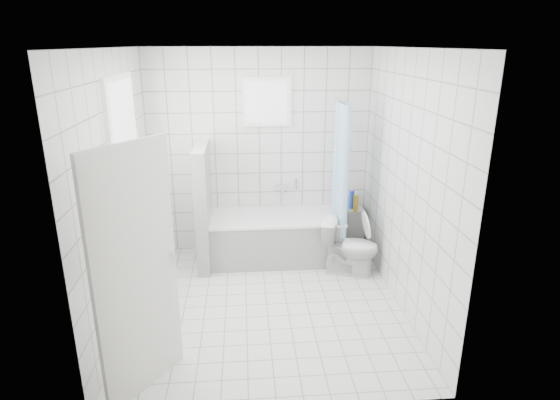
{
  "coord_description": "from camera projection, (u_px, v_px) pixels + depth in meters",
  "views": [
    {
      "loc": [
        -0.21,
        -4.35,
        2.64
      ],
      "look_at": [
        0.17,
        0.35,
        1.05
      ],
      "focal_mm": 30.0,
      "sensor_mm": 36.0,
      "label": 1
    }
  ],
  "objects": [
    {
      "name": "toilet",
      "position": [
        350.0,
        247.0,
        5.56
      ],
      "size": [
        0.74,
        0.56,
        0.67
      ],
      "primitive_type": "imported",
      "rotation": [
        0.0,
        0.0,
        1.27
      ],
      "color": "white",
      "rests_on": "ground"
    },
    {
      "name": "sill_bottles",
      "position": [
        135.0,
        212.0,
        4.67
      ],
      "size": [
        0.18,
        0.75,
        0.33
      ],
      "color": "#C964B1",
      "rests_on": "window_sill"
    },
    {
      "name": "partition_wall",
      "position": [
        204.0,
        206.0,
        5.69
      ],
      "size": [
        0.15,
        0.85,
        1.5
      ],
      "primitive_type": "cube",
      "color": "white",
      "rests_on": "ground"
    },
    {
      "name": "wall_front",
      "position": [
        277.0,
        253.0,
        3.14
      ],
      "size": [
        2.8,
        0.02,
        2.6
      ],
      "primitive_type": "cube",
      "color": "white",
      "rests_on": "ground"
    },
    {
      "name": "curtain_rod",
      "position": [
        341.0,
        101.0,
        5.44
      ],
      "size": [
        0.02,
        0.8,
        0.02
      ],
      "primitive_type": "cylinder",
      "rotation": [
        1.57,
        0.0,
        0.0
      ],
      "color": "silver",
      "rests_on": "wall_back"
    },
    {
      "name": "window_back",
      "position": [
        267.0,
        102.0,
        5.73
      ],
      "size": [
        0.5,
        0.01,
        0.5
      ],
      "primitive_type": "cube",
      "color": "white",
      "rests_on": "wall_back"
    },
    {
      "name": "ledge_bottles",
      "position": [
        351.0,
        202.0,
        6.1
      ],
      "size": [
        0.19,
        0.18,
        0.25
      ],
      "color": "green",
      "rests_on": "tiled_ledge"
    },
    {
      "name": "shower_curtain",
      "position": [
        340.0,
        178.0,
        5.61
      ],
      "size": [
        0.14,
        0.48,
        1.78
      ],
      "primitive_type": null,
      "color": "#48A0D5",
      "rests_on": "curtain_rod"
    },
    {
      "name": "wall_back",
      "position": [
        259.0,
        153.0,
        5.97
      ],
      "size": [
        2.8,
        0.02,
        2.6
      ],
      "primitive_type": "cube",
      "color": "white",
      "rests_on": "ground"
    },
    {
      "name": "window_left",
      "position": [
        127.0,
        153.0,
        4.64
      ],
      "size": [
        0.01,
        0.9,
        1.4
      ],
      "primitive_type": "cube",
      "color": "white",
      "rests_on": "wall_left"
    },
    {
      "name": "tub_faucet",
      "position": [
        282.0,
        187.0,
        6.1
      ],
      "size": [
        0.18,
        0.06,
        0.06
      ],
      "primitive_type": "cube",
      "color": "silver",
      "rests_on": "wall_back"
    },
    {
      "name": "ground",
      "position": [
        267.0,
        304.0,
        4.97
      ],
      "size": [
        3.0,
        3.0,
        0.0
      ],
      "primitive_type": "plane",
      "color": "white",
      "rests_on": "ground"
    },
    {
      "name": "door",
      "position": [
        137.0,
        274.0,
        3.49
      ],
      "size": [
        0.48,
        0.68,
        2.0
      ],
      "primitive_type": "cube",
      "rotation": [
        0.0,
        0.0,
        -0.6
      ],
      "color": "silver",
      "rests_on": "ground"
    },
    {
      "name": "tiled_ledge",
      "position": [
        348.0,
        228.0,
        6.28
      ],
      "size": [
        0.4,
        0.24,
        0.55
      ],
      "primitive_type": "cube",
      "color": "white",
      "rests_on": "ground"
    },
    {
      "name": "wall_right",
      "position": [
        405.0,
        184.0,
        4.66
      ],
      "size": [
        0.02,
        3.0,
        2.6
      ],
      "primitive_type": "cube",
      "color": "white",
      "rests_on": "ground"
    },
    {
      "name": "wall_left",
      "position": [
        119.0,
        191.0,
        4.45
      ],
      "size": [
        0.02,
        3.0,
        2.6
      ],
      "primitive_type": "cube",
      "color": "white",
      "rests_on": "ground"
    },
    {
      "name": "window_sill",
      "position": [
        139.0,
        222.0,
        4.88
      ],
      "size": [
        0.18,
        1.02,
        0.08
      ],
      "primitive_type": "cube",
      "color": "white",
      "rests_on": "wall_left"
    },
    {
      "name": "ceiling",
      "position": [
        264.0,
        48.0,
        4.14
      ],
      "size": [
        3.0,
        3.0,
        0.0
      ],
      "primitive_type": "plane",
      "rotation": [
        3.14,
        0.0,
        0.0
      ],
      "color": "white",
      "rests_on": "ground"
    },
    {
      "name": "bathtub",
      "position": [
        276.0,
        237.0,
        5.96
      ],
      "size": [
        1.65,
        0.77,
        0.58
      ],
      "color": "white",
      "rests_on": "ground"
    }
  ]
}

